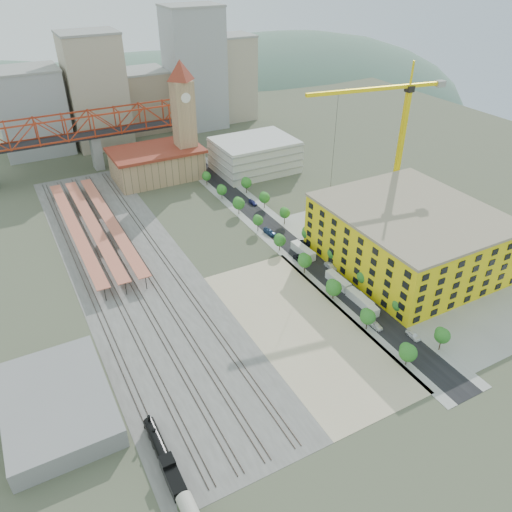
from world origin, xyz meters
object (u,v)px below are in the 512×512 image
car_0 (375,325)px  site_trailer_a (366,305)px  site_trailer_d (303,251)px  tower_crane (395,125)px  site_trailer_c (338,281)px  clock_tower (183,109)px  site_trailer_b (360,299)px  locomotive (163,454)px  construction_building (409,237)px

car_0 → site_trailer_a: bearing=65.1°
site_trailer_a → site_trailer_d: 32.26m
tower_crane → site_trailer_c: 61.51m
clock_tower → site_trailer_a: bearing=-86.0°
car_0 → site_trailer_d: bearing=82.5°
site_trailer_d → site_trailer_b: bearing=-93.0°
locomotive → car_0: bearing=10.4°
car_0 → site_trailer_b: bearing=70.8°
site_trailer_a → tower_crane: bearing=49.7°
clock_tower → site_trailer_c: size_ratio=5.44×
clock_tower → locomotive: 146.79m
locomotive → site_trailer_b: size_ratio=2.13×
construction_building → car_0: 36.58m
construction_building → site_trailer_b: construction_building is taller
site_trailer_d → tower_crane: bearing=11.5°
site_trailer_d → car_0: (-3.00, -39.79, -0.61)m
clock_tower → construction_building: 107.36m
tower_crane → site_trailer_a: tower_crane is taller
locomotive → construction_building: bearing=19.3°
construction_building → site_trailer_a: construction_building is taller
site_trailer_b → site_trailer_d: site_trailer_d is taller
construction_building → clock_tower: bearing=108.8°
construction_building → site_trailer_a: bearing=-153.4°
construction_building → locomotive: size_ratio=2.50×
construction_building → site_trailer_d: 33.31m
site_trailer_a → car_0: size_ratio=1.97×
construction_building → site_trailer_b: 29.06m
clock_tower → construction_building: size_ratio=1.03×
construction_building → site_trailer_c: size_ratio=5.29×
clock_tower → locomotive: bearing=-113.7°
site_trailer_d → locomotive: bearing=-145.1°
construction_building → tower_crane: 42.22m
locomotive → clock_tower: bearing=66.3°
site_trailer_b → site_trailer_c: (0.00, 10.21, 0.01)m
construction_building → site_trailer_c: construction_building is taller
site_trailer_a → construction_building: bearing=31.0°
construction_building → site_trailer_b: size_ratio=5.31×
clock_tower → site_trailer_c: 103.90m
locomotive → site_trailer_c: (66.00, 32.25, -0.58)m
tower_crane → site_trailer_c: tower_crane is taller
tower_crane → site_trailer_a: 68.93m
locomotive → tower_crane: (108.81, 62.44, 31.66)m
site_trailer_a → site_trailer_b: 2.91m
construction_building → tower_crane: (16.81, 30.28, 24.14)m
site_trailer_c → site_trailer_d: site_trailer_d is taller
clock_tower → site_trailer_c: clock_tower is taller
site_trailer_b → site_trailer_c: bearing=88.4°
tower_crane → site_trailer_b: tower_crane is taller
tower_crane → car_0: 75.87m
site_trailer_b → site_trailer_d: size_ratio=0.92×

